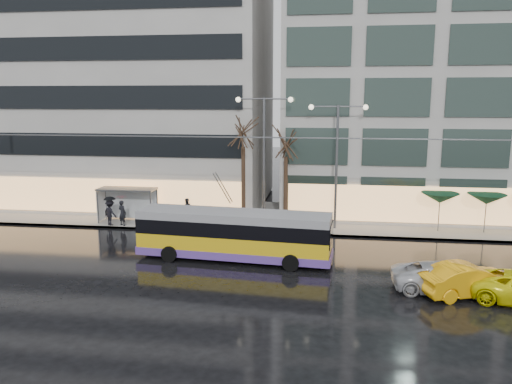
# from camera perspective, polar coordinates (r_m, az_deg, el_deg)

# --- Properties ---
(ground) EXTENTS (140.00, 140.00, 0.00)m
(ground) POSITION_cam_1_polar(r_m,az_deg,el_deg) (25.95, -6.55, -9.93)
(ground) COLOR black
(ground) RESTS_ON ground
(sidewalk) EXTENTS (80.00, 10.00, 0.15)m
(sidewalk) POSITION_cam_1_polar(r_m,az_deg,el_deg) (38.79, 1.48, -2.77)
(sidewalk) COLOR gray
(sidewalk) RESTS_ON ground
(kerb) EXTENTS (80.00, 0.10, 0.15)m
(kerb) POSITION_cam_1_polar(r_m,az_deg,el_deg) (34.03, 0.54, -4.70)
(kerb) COLOR slate
(kerb) RESTS_ON ground
(building_left) EXTENTS (34.00, 14.00, 22.00)m
(building_left) POSITION_cam_1_polar(r_m,az_deg,el_deg) (47.99, -20.14, 12.50)
(building_left) COLOR #9C9A95
(building_left) RESTS_ON sidewalk
(building_right) EXTENTS (32.00, 14.00, 25.00)m
(building_right) POSITION_cam_1_polar(r_m,az_deg,el_deg) (44.51, 25.44, 14.26)
(building_right) COLOR #9C9A95
(building_right) RESTS_ON sidewalk
(trolleybus) EXTENTS (11.17, 4.72, 5.11)m
(trolleybus) POSITION_cam_1_polar(r_m,az_deg,el_deg) (28.41, -2.56, -5.09)
(trolleybus) COLOR gold
(trolleybus) RESTS_ON ground
(catenary) EXTENTS (42.24, 5.12, 7.00)m
(catenary) POSITION_cam_1_polar(r_m,az_deg,el_deg) (32.22, -1.47, 2.03)
(catenary) COLOR #595B60
(catenary) RESTS_ON ground
(bus_shelter) EXTENTS (4.20, 1.60, 2.51)m
(bus_shelter) POSITION_cam_1_polar(r_m,az_deg,el_deg) (37.84, -14.91, -0.55)
(bus_shelter) COLOR #595B60
(bus_shelter) RESTS_ON sidewalk
(street_lamp_near) EXTENTS (3.96, 0.36, 9.03)m
(street_lamp_near) POSITION_cam_1_polar(r_m,az_deg,el_deg) (34.68, 0.93, 5.54)
(street_lamp_near) COLOR #595B60
(street_lamp_near) RESTS_ON sidewalk
(street_lamp_far) EXTENTS (3.96, 0.36, 8.53)m
(street_lamp_far) POSITION_cam_1_polar(r_m,az_deg,el_deg) (34.46, 9.24, 4.91)
(street_lamp_far) COLOR #595B60
(street_lamp_far) RESTS_ON sidewalk
(tree_a) EXTENTS (3.20, 3.20, 8.40)m
(tree_a) POSITION_cam_1_polar(r_m,az_deg,el_deg) (35.01, -1.48, 7.39)
(tree_a) COLOR black
(tree_a) RESTS_ON sidewalk
(tree_b) EXTENTS (3.20, 3.20, 7.70)m
(tree_b) POSITION_cam_1_polar(r_m,az_deg,el_deg) (34.90, 3.47, 6.23)
(tree_b) COLOR black
(tree_b) RESTS_ON sidewalk
(parasol_a) EXTENTS (2.50, 2.50, 2.65)m
(parasol_a) POSITION_cam_1_polar(r_m,az_deg,el_deg) (35.97, 20.29, -0.64)
(parasol_a) COLOR #595B60
(parasol_a) RESTS_ON sidewalk
(parasol_b) EXTENTS (2.50, 2.50, 2.65)m
(parasol_b) POSITION_cam_1_polar(r_m,az_deg,el_deg) (36.74, 24.86, -0.75)
(parasol_b) COLOR #595B60
(parasol_b) RESTS_ON sidewalk
(taxi_b) EXTENTS (4.93, 3.15, 1.54)m
(taxi_b) POSITION_cam_1_polar(r_m,az_deg,el_deg) (25.59, 23.11, -9.22)
(taxi_b) COLOR #FAA90D
(taxi_b) RESTS_ON ground
(sedan_silver) EXTENTS (4.90, 2.33, 1.35)m
(sedan_silver) POSITION_cam_1_polar(r_m,az_deg,el_deg) (25.76, 20.68, -9.13)
(sedan_silver) COLOR silver
(sedan_silver) RESTS_ON ground
(pedestrian_a) EXTENTS (1.27, 1.28, 2.19)m
(pedestrian_a) POSITION_cam_1_polar(r_m,az_deg,el_deg) (36.66, -15.07, -1.54)
(pedestrian_a) COLOR black
(pedestrian_a) RESTS_ON sidewalk
(pedestrian_b) EXTENTS (0.99, 0.94, 1.62)m
(pedestrian_b) POSITION_cam_1_polar(r_m,az_deg,el_deg) (37.56, -7.94, -1.94)
(pedestrian_b) COLOR black
(pedestrian_b) RESTS_ON sidewalk
(pedestrian_c) EXTENTS (1.37, 1.16, 2.11)m
(pedestrian_c) POSITION_cam_1_polar(r_m,az_deg,el_deg) (37.02, -16.34, -1.96)
(pedestrian_c) COLOR black
(pedestrian_c) RESTS_ON sidewalk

